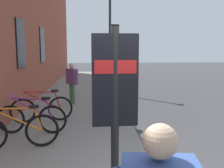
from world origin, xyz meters
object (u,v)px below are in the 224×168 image
pedestrian_by_facade (105,88)px  bicycle_by_door (42,109)px  bicycle_mid_rack (17,131)px  transit_info_sign (115,93)px  street_lamp (110,26)px  pedestrian_crossing_street (72,79)px  bicycle_leaning_wall (32,118)px

pedestrian_by_facade → bicycle_by_door: bearing=89.1°
bicycle_mid_rack → pedestrian_by_facade: 2.85m
transit_info_sign → street_lamp: 9.59m
pedestrian_crossing_street → street_lamp: street_lamp is taller
bicycle_leaning_wall → bicycle_by_door: size_ratio=1.02×
street_lamp → bicycle_by_door: bearing=155.9°
bicycle_mid_rack → transit_info_sign: size_ratio=0.73×
bicycle_by_door → pedestrian_by_facade: 1.92m
bicycle_mid_rack → street_lamp: bearing=-18.7°
bicycle_by_door → street_lamp: bearing=-24.1°
transit_info_sign → pedestrian_crossing_street: transit_info_sign is taller
transit_info_sign → street_lamp: size_ratio=0.44×
transit_info_sign → pedestrian_crossing_street: bearing=9.3°
bicycle_leaning_wall → transit_info_sign: transit_info_sign is taller
bicycle_mid_rack → street_lamp: size_ratio=0.32×
pedestrian_by_facade → street_lamp: bearing=-5.0°
bicycle_leaning_wall → bicycle_mid_rack: bearing=175.9°
bicycle_by_door → street_lamp: street_lamp is taller
pedestrian_by_facade → transit_info_sign: bearing=179.2°
bicycle_mid_rack → transit_info_sign: bearing=-140.8°
transit_info_sign → street_lamp: street_lamp is taller
bicycle_mid_rack → bicycle_leaning_wall: bearing=-4.1°
pedestrian_by_facade → bicycle_mid_rack: bearing=135.4°
pedestrian_crossing_street → street_lamp: 3.87m
transit_info_sign → bicycle_mid_rack: bearing=39.2°
transit_info_sign → pedestrian_crossing_street: size_ratio=1.53×
pedestrian_crossing_street → street_lamp: size_ratio=0.29×
bicycle_mid_rack → bicycle_by_door: bearing=-3.6°
bicycle_mid_rack → street_lamp: (7.12, -2.41, 2.80)m
bicycle_mid_rack → pedestrian_by_facade: size_ratio=1.08×
transit_info_sign → pedestrian_crossing_street: (6.72, 1.10, -0.64)m
pedestrian_crossing_street → pedestrian_by_facade: bearing=-154.2°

